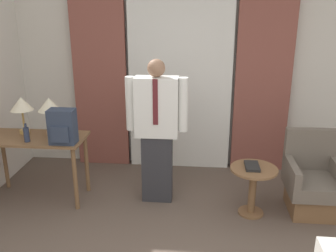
% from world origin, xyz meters
% --- Properties ---
extents(wall_back, '(10.00, 0.06, 2.70)m').
position_xyz_m(wall_back, '(0.00, 3.09, 1.35)').
color(wall_back, silver).
rests_on(wall_back, ground_plane).
extents(curtain_sheer_center, '(1.41, 0.06, 2.58)m').
position_xyz_m(curtain_sheer_center, '(0.00, 2.96, 1.29)').
color(curtain_sheer_center, white).
rests_on(curtain_sheer_center, ground_plane).
extents(curtain_drape_left, '(0.74, 0.06, 2.58)m').
position_xyz_m(curtain_drape_left, '(-1.12, 2.96, 1.29)').
color(curtain_drape_left, brown).
rests_on(curtain_drape_left, ground_plane).
extents(curtain_drape_right, '(0.74, 0.06, 2.58)m').
position_xyz_m(curtain_drape_right, '(1.12, 2.96, 1.29)').
color(curtain_drape_right, brown).
rests_on(curtain_drape_right, ground_plane).
extents(desk, '(1.19, 0.56, 0.79)m').
position_xyz_m(desk, '(-1.64, 1.87, 0.67)').
color(desk, brown).
rests_on(desk, ground_plane).
extents(table_lamp_left, '(0.27, 0.27, 0.44)m').
position_xyz_m(table_lamp_left, '(-1.81, 1.99, 1.14)').
color(table_lamp_left, tan).
rests_on(table_lamp_left, desk).
extents(table_lamp_right, '(0.27, 0.27, 0.44)m').
position_xyz_m(table_lamp_right, '(-1.48, 1.99, 1.14)').
color(table_lamp_right, tan).
rests_on(table_lamp_right, desk).
extents(bottle_near_edge, '(0.06, 0.06, 0.21)m').
position_xyz_m(bottle_near_edge, '(-1.66, 1.72, 0.88)').
color(bottle_near_edge, '#2D3851').
rests_on(bottle_near_edge, desk).
extents(backpack, '(0.29, 0.21, 0.39)m').
position_xyz_m(backpack, '(-1.22, 1.70, 0.99)').
color(backpack, '#2D384C').
rests_on(backpack, desk).
extents(person, '(0.71, 0.23, 1.71)m').
position_xyz_m(person, '(-0.20, 1.96, 0.92)').
color(person, '#2D2D33').
rests_on(person, ground_plane).
extents(armchair, '(0.59, 0.64, 0.91)m').
position_xyz_m(armchair, '(1.59, 1.88, 0.33)').
color(armchair, brown).
rests_on(armchair, ground_plane).
extents(side_table, '(0.52, 0.52, 0.57)m').
position_xyz_m(side_table, '(0.90, 1.72, 0.38)').
color(side_table, brown).
rests_on(side_table, ground_plane).
extents(book, '(0.15, 0.26, 0.03)m').
position_xyz_m(book, '(0.88, 1.74, 0.58)').
color(book, black).
rests_on(book, side_table).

